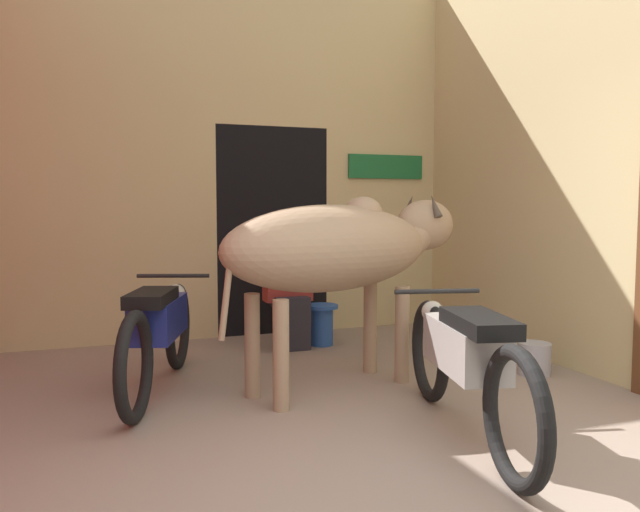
# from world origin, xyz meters

# --- Properties ---
(wall_back_with_doorway) EXTENTS (4.68, 0.93, 3.89)m
(wall_back_with_doorway) POSITION_xyz_m (0.16, 4.45, 1.63)
(wall_back_with_doorway) COLOR #D1BC84
(wall_back_with_doorway) RESTS_ON ground_plane
(wall_right_with_door) EXTENTS (0.22, 4.20, 3.89)m
(wall_right_with_door) POSITION_xyz_m (2.42, 2.05, 1.91)
(wall_right_with_door) COLOR #D1BC84
(wall_right_with_door) RESTS_ON ground_plane
(cow) EXTENTS (2.23, 1.17, 1.46)m
(cow) POSITION_xyz_m (0.36, 2.11, 1.05)
(cow) COLOR tan
(cow) RESTS_ON ground_plane
(motorcycle_near) EXTENTS (0.69, 2.06, 0.81)m
(motorcycle_near) POSITION_xyz_m (0.65, 0.91, 0.46)
(motorcycle_near) COLOR black
(motorcycle_near) RESTS_ON ground_plane
(motorcycle_far) EXTENTS (0.81, 1.95, 0.81)m
(motorcycle_far) POSITION_xyz_m (-0.95, 2.45, 0.47)
(motorcycle_far) COLOR black
(motorcycle_far) RESTS_ON ground_plane
(shopkeeper_seated) EXTENTS (0.45, 0.34, 1.20)m
(shopkeeper_seated) POSITION_xyz_m (0.37, 3.50, 0.62)
(shopkeeper_seated) COLOR #282833
(shopkeeper_seated) RESTS_ON ground_plane
(plastic_stool) EXTENTS (0.32, 0.32, 0.40)m
(plastic_stool) POSITION_xyz_m (0.70, 3.49, 0.22)
(plastic_stool) COLOR #2856B2
(plastic_stool) RESTS_ON ground_plane
(bucket) EXTENTS (0.26, 0.26, 0.26)m
(bucket) POSITION_xyz_m (1.95, 1.89, 0.13)
(bucket) COLOR #A8A8B2
(bucket) RESTS_ON ground_plane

